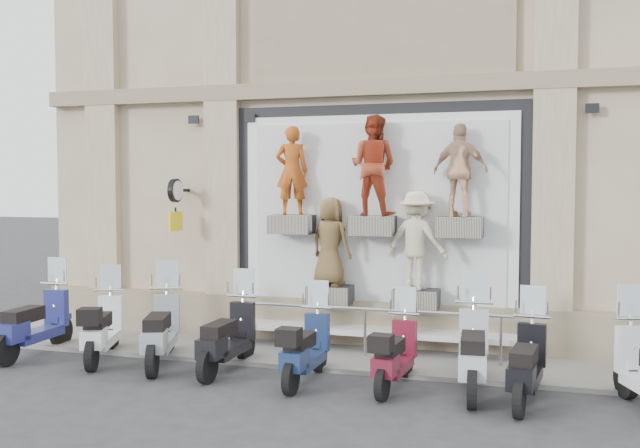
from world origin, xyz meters
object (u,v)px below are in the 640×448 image
at_px(scooter_c, 161,315).
at_px(scooter_h, 527,348).
at_px(scooter_e, 306,334).
at_px(scooter_a, 34,309).
at_px(clock_sign_bracket, 176,198).
at_px(scooter_f, 395,341).
at_px(scooter_g, 473,335).
at_px(scooter_b, 102,315).
at_px(guard_rail, 365,334).
at_px(scooter_d, 227,323).

xyz_separation_m(scooter_c, scooter_h, (5.95, -0.35, -0.07)).
bearing_deg(scooter_e, scooter_a, 178.13).
bearing_deg(clock_sign_bracket, scooter_c, -69.76).
distance_m(scooter_f, scooter_g, 1.15).
relative_size(scooter_b, scooter_f, 1.10).
distance_m(scooter_e, scooter_f, 1.38).
xyz_separation_m(guard_rail, scooter_h, (2.73, -1.73, 0.33)).
distance_m(scooter_a, scooter_f, 6.56).
bearing_deg(guard_rail, scooter_f, -62.09).
bearing_deg(scooter_h, clock_sign_bracket, 168.01).
height_order(scooter_a, scooter_f, scooter_a).
height_order(guard_rail, scooter_d, scooter_d).
relative_size(scooter_d, scooter_f, 1.11).
bearing_deg(scooter_a, scooter_h, -4.17).
xyz_separation_m(scooter_e, scooter_f, (1.38, 0.09, -0.03)).
relative_size(scooter_a, scooter_f, 1.16).
distance_m(scooter_a, scooter_d, 3.75).
bearing_deg(scooter_c, scooter_d, -20.32).
distance_m(scooter_e, scooter_h, 3.28).
height_order(scooter_e, scooter_f, scooter_e).
bearing_deg(scooter_h, scooter_b, -176.60).
xyz_separation_m(guard_rail, scooter_b, (-4.36, -1.36, 0.34)).
xyz_separation_m(scooter_b, scooter_e, (3.81, -0.29, -0.04)).
height_order(scooter_a, scooter_e, scooter_a).
bearing_deg(scooter_b, scooter_d, -20.66).
height_order(clock_sign_bracket, scooter_c, clock_sign_bracket).
height_order(scooter_b, scooter_d, scooter_d).
relative_size(scooter_d, scooter_g, 0.94).
bearing_deg(guard_rail, scooter_d, -144.78).
relative_size(clock_sign_bracket, scooter_a, 0.49).
bearing_deg(scooter_e, scooter_g, 5.80).
bearing_deg(scooter_f, scooter_e, -171.43).
bearing_deg(scooter_b, clock_sign_bracket, 55.98).
bearing_deg(scooter_f, scooter_a, -176.59).
height_order(scooter_f, scooter_h, scooter_h).
height_order(scooter_b, scooter_f, scooter_b).
height_order(scooter_b, scooter_h, scooter_b).
relative_size(clock_sign_bracket, scooter_e, 0.54).
xyz_separation_m(guard_rail, scooter_d, (-1.98, -1.40, 0.35)).
distance_m(guard_rail, scooter_a, 5.91).
xyz_separation_m(clock_sign_bracket, scooter_f, (4.73, -2.03, -2.07)).
height_order(clock_sign_bracket, scooter_g, clock_sign_bracket).
relative_size(guard_rail, scooter_c, 2.39).
bearing_deg(scooter_f, scooter_h, -0.12).
distance_m(scooter_c, scooter_e, 2.69).
bearing_deg(scooter_g, scooter_e, -179.10).
height_order(clock_sign_bracket, scooter_e, clock_sign_bracket).
distance_m(scooter_e, scooter_g, 2.53).
distance_m(scooter_d, scooter_e, 1.46).
bearing_deg(scooter_e, scooter_c, 175.02).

